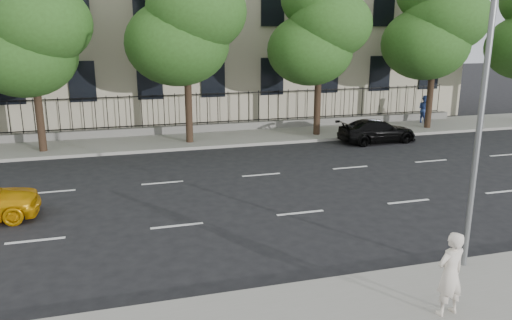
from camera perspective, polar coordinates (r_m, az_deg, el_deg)
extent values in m
plane|color=black|center=(14.25, 8.68, -9.47)|extent=(120.00, 120.00, 0.00)
cube|color=gray|center=(11.15, 17.55, -17.03)|extent=(60.00, 4.00, 0.15)
cube|color=gray|center=(26.97, -3.61, 2.55)|extent=(60.00, 4.00, 0.15)
cube|color=slate|center=(28.55, -4.35, 3.79)|extent=(30.00, 0.50, 0.40)
cube|color=black|center=(28.49, -4.36, 4.38)|extent=(28.80, 0.05, 0.05)
cube|color=black|center=(28.24, -4.42, 7.57)|extent=(28.80, 0.05, 0.05)
cylinder|color=slate|center=(12.53, 24.43, 5.82)|extent=(0.14, 0.14, 8.00)
cylinder|color=#382619|center=(25.55, -23.44, 4.21)|extent=(0.36, 0.36, 2.97)
ellipsoid|color=#284E1A|center=(25.58, -24.96, 10.84)|extent=(4.75, 4.75, 3.90)
ellipsoid|color=#284E1A|center=(24.94, -23.39, 14.11)|extent=(4.50, 4.50, 3.70)
cylinder|color=#382619|center=(25.53, -7.70, 5.71)|extent=(0.36, 0.36, 3.32)
ellipsoid|color=#284E1A|center=(25.46, -8.97, 13.06)|extent=(5.13, 5.13, 4.21)
ellipsoid|color=#284E1A|center=(25.10, -6.84, 16.51)|extent=(4.86, 4.86, 4.00)
cylinder|color=#382619|center=(27.41, 7.02, 6.10)|extent=(0.36, 0.36, 3.08)
ellipsoid|color=#284E1A|center=(27.24, 6.18, 12.37)|extent=(4.56, 4.56, 3.74)
ellipsoid|color=#284E1A|center=(27.11, 8.50, 15.08)|extent=(4.32, 4.32, 3.55)
cylinder|color=#382619|center=(30.78, 19.22, 6.48)|extent=(0.36, 0.36, 3.22)
ellipsoid|color=#284E1A|center=(30.54, 18.78, 12.44)|extent=(4.94, 4.94, 4.06)
ellipsoid|color=#284E1A|center=(30.64, 20.99, 14.95)|extent=(4.68, 4.68, 3.85)
imported|color=black|center=(26.84, 13.67, 3.26)|extent=(4.28, 1.91, 1.22)
imported|color=silver|center=(11.01, 21.30, -12.02)|extent=(0.71, 0.53, 1.79)
imported|color=#2C4388|center=(32.40, 18.69, 5.53)|extent=(0.78, 0.93, 1.69)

